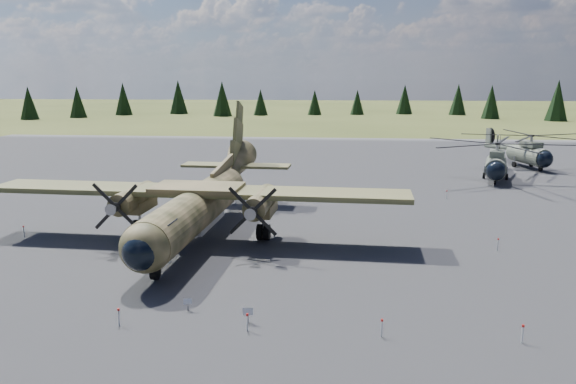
{
  "coord_description": "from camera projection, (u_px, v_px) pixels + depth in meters",
  "views": [
    {
      "loc": [
        6.09,
        -36.8,
        11.26
      ],
      "look_at": [
        2.35,
        2.0,
        3.29
      ],
      "focal_mm": 35.0,
      "sensor_mm": 36.0,
      "label": 1
    }
  ],
  "objects": [
    {
      "name": "info_placard_left",
      "position": [
        188.0,
        303.0,
        27.49
      ],
      "size": [
        0.43,
        0.23,
        0.64
      ],
      "rotation": [
        0.0,
        0.0,
        0.16
      ],
      "color": "gray",
      "rests_on": "ground"
    },
    {
      "name": "transport_plane",
      "position": [
        202.0,
        198.0,
        40.28
      ],
      "size": [
        29.52,
        26.82,
        9.74
      ],
      "rotation": [
        0.0,
        0.0,
        -0.04
      ],
      "color": "#37371E",
      "rests_on": "ground"
    },
    {
      "name": "barrier_fence",
      "position": [
        245.0,
        237.0,
        38.58
      ],
      "size": [
        33.12,
        29.62,
        0.85
      ],
      "color": "silver",
      "rests_on": "ground"
    },
    {
      "name": "apron",
      "position": [
        270.0,
        210.0,
        48.47
      ],
      "size": [
        120.0,
        120.0,
        0.04
      ],
      "primitive_type": "cube",
      "color": "#5C5C61",
      "rests_on": "ground"
    },
    {
      "name": "treeline",
      "position": [
        289.0,
        163.0,
        43.63
      ],
      "size": [
        294.18,
        287.43,
        10.98
      ],
      "color": "black",
      "rests_on": "ground"
    },
    {
      "name": "helicopter_mid",
      "position": [
        529.0,
        144.0,
        70.38
      ],
      "size": [
        20.68,
        21.48,
        4.28
      ],
      "rotation": [
        0.0,
        0.0,
        0.27
      ],
      "color": "slate",
      "rests_on": "ground"
    },
    {
      "name": "helicopter_near",
      "position": [
        497.0,
        154.0,
        61.74
      ],
      "size": [
        20.61,
        21.33,
        4.29
      ],
      "rotation": [
        0.0,
        0.0,
        -0.26
      ],
      "color": "slate",
      "rests_on": "ground"
    },
    {
      "name": "ground",
      "position": [
        251.0,
        244.0,
        38.71
      ],
      "size": [
        500.0,
        500.0,
        0.0
      ],
      "primitive_type": "plane",
      "color": "brown",
      "rests_on": "ground"
    },
    {
      "name": "info_placard_right",
      "position": [
        248.0,
        313.0,
        26.09
      ],
      "size": [
        0.51,
        0.27,
        0.76
      ],
      "rotation": [
        0.0,
        0.0,
        0.15
      ],
      "color": "gray",
      "rests_on": "ground"
    }
  ]
}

